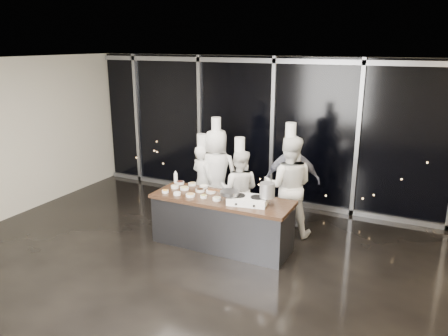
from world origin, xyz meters
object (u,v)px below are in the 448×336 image
object	(u,v)px
stove	(248,200)
frying_pan	(229,193)
chef_right	(288,186)
demo_counter	(222,222)
stock_pot	(267,190)
chef_far_left	(202,180)
chef_center	(239,189)
guest	(292,181)
chef_left	(216,173)

from	to	relation	value
stove	frying_pan	distance (m)	0.33
chef_right	stove	bearing A→B (deg)	56.32
demo_counter	stock_pot	distance (m)	1.09
chef_far_left	demo_counter	bearing A→B (deg)	153.92
stock_pot	chef_center	size ratio (longest dim) A/B	0.14
stove	stock_pot	xyz separation A→B (m)	(0.31, 0.07, 0.20)
stove	chef_right	size ratio (longest dim) A/B	0.33
chef_far_left	guest	size ratio (longest dim) A/B	0.95
demo_counter	chef_center	xyz separation A→B (m)	(-0.03, 0.81, 0.34)
chef_center	chef_right	world-z (taller)	chef_right
chef_left	guest	xyz separation A→B (m)	(1.53, 0.18, -0.02)
chef_center	chef_right	xyz separation A→B (m)	(0.91, 0.17, 0.15)
demo_counter	stock_pot	world-z (taller)	stock_pot
chef_center	guest	distance (m)	1.03
demo_counter	frying_pan	world-z (taller)	frying_pan
guest	stock_pot	bearing A→B (deg)	69.78
frying_pan	guest	world-z (taller)	guest
stock_pot	chef_far_left	distance (m)	2.15
chef_far_left	guest	bearing A→B (deg)	-148.75
stove	guest	distance (m)	1.49
demo_counter	guest	world-z (taller)	guest
chef_center	guest	size ratio (longest dim) A/B	0.99
stock_pot	chef_right	bearing A→B (deg)	87.27
demo_counter	guest	bearing A→B (deg)	59.54
frying_pan	guest	distance (m)	1.65
frying_pan	chef_center	bearing A→B (deg)	94.22
stove	frying_pan	bearing A→B (deg)	-177.28
demo_counter	stove	distance (m)	0.73
chef_center	frying_pan	bearing A→B (deg)	91.78
demo_counter	frying_pan	xyz separation A→B (m)	(0.21, -0.14, 0.61)
chef_far_left	stove	bearing A→B (deg)	164.04
stock_pot	chef_center	world-z (taller)	chef_center
stove	frying_pan	world-z (taller)	frying_pan
chef_left	chef_center	xyz separation A→B (m)	(0.68, -0.39, -0.13)
demo_counter	stove	world-z (taller)	stove
frying_pan	chef_far_left	xyz separation A→B (m)	(-1.19, 1.23, -0.29)
demo_counter	chef_far_left	distance (m)	1.50
stock_pot	demo_counter	bearing A→B (deg)	179.57
demo_counter	stock_pot	xyz separation A→B (m)	(0.83, -0.01, 0.71)
chef_left	guest	distance (m)	1.54
stock_pot	chef_left	xyz separation A→B (m)	(-1.54, 1.21, -0.24)
frying_pan	guest	bearing A→B (deg)	58.40
demo_counter	stove	bearing A→B (deg)	-8.15
chef_center	guest	world-z (taller)	guest
chef_right	frying_pan	bearing A→B (deg)	44.55
stock_pot	chef_left	distance (m)	1.97
frying_pan	guest	size ratio (longest dim) A/B	0.33
chef_left	chef_right	bearing A→B (deg)	161.52
guest	chef_right	world-z (taller)	chef_right
demo_counter	chef_left	bearing A→B (deg)	120.70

